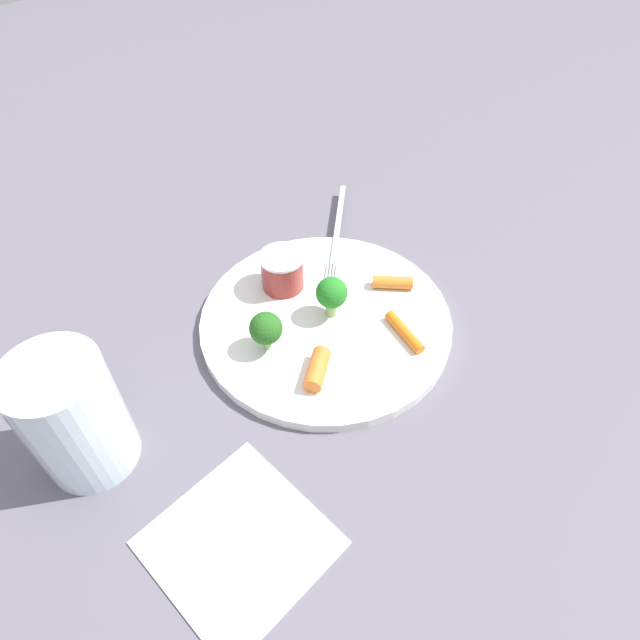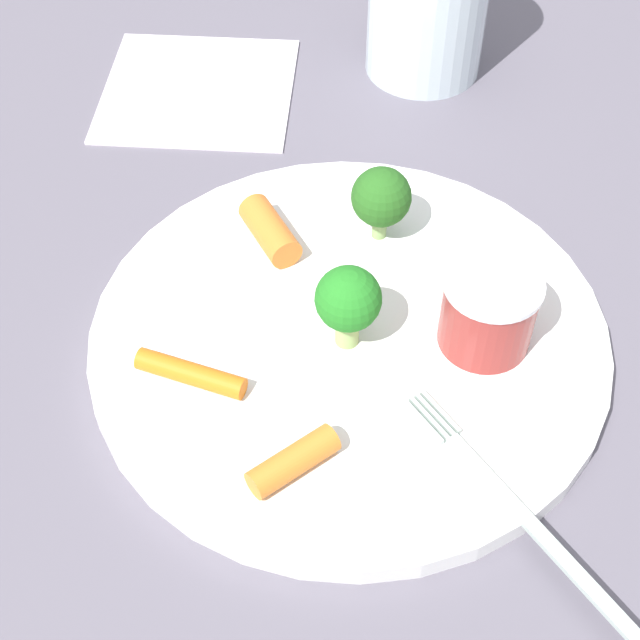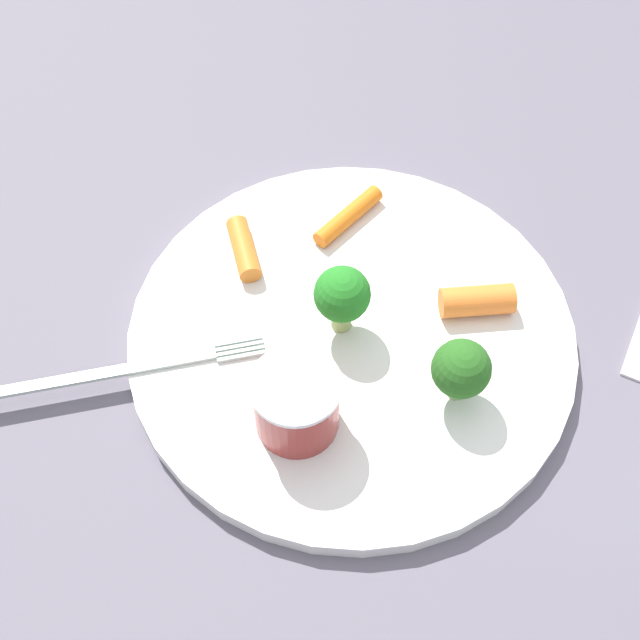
# 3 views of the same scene
# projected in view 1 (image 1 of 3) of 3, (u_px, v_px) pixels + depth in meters

# --- Properties ---
(ground_plane) EXTENTS (2.40, 2.40, 0.00)m
(ground_plane) POSITION_uv_depth(u_px,v_px,m) (326.00, 325.00, 0.58)
(ground_plane) COLOR #5E5965
(plate) EXTENTS (0.26, 0.26, 0.01)m
(plate) POSITION_uv_depth(u_px,v_px,m) (326.00, 321.00, 0.57)
(plate) COLOR white
(plate) RESTS_ON ground_plane
(sauce_cup) EXTENTS (0.05, 0.05, 0.04)m
(sauce_cup) POSITION_uv_depth(u_px,v_px,m) (282.00, 271.00, 0.59)
(sauce_cup) COLOR maroon
(sauce_cup) RESTS_ON plate
(broccoli_floret_0) EXTENTS (0.03, 0.03, 0.04)m
(broccoli_floret_0) POSITION_uv_depth(u_px,v_px,m) (266.00, 329.00, 0.52)
(broccoli_floret_0) COLOR #8AAD64
(broccoli_floret_0) RESTS_ON plate
(broccoli_floret_1) EXTENTS (0.03, 0.03, 0.05)m
(broccoli_floret_1) POSITION_uv_depth(u_px,v_px,m) (331.00, 294.00, 0.55)
(broccoli_floret_1) COLOR #9BB867
(broccoli_floret_1) RESTS_ON plate
(carrot_stick_0) EXTENTS (0.06, 0.02, 0.01)m
(carrot_stick_0) POSITION_uv_depth(u_px,v_px,m) (405.00, 332.00, 0.55)
(carrot_stick_0) COLOR orange
(carrot_stick_0) RESTS_ON plate
(carrot_stick_1) EXTENTS (0.04, 0.05, 0.02)m
(carrot_stick_1) POSITION_uv_depth(u_px,v_px,m) (317.00, 369.00, 0.51)
(carrot_stick_1) COLOR orange
(carrot_stick_1) RESTS_ON plate
(carrot_stick_2) EXTENTS (0.04, 0.04, 0.01)m
(carrot_stick_2) POSITION_uv_depth(u_px,v_px,m) (393.00, 282.00, 0.60)
(carrot_stick_2) COLOR orange
(carrot_stick_2) RESTS_ON plate
(fork) EXTENTS (0.14, 0.14, 0.00)m
(fork) POSITION_uv_depth(u_px,v_px,m) (337.00, 232.00, 0.66)
(fork) COLOR #AEBFB6
(fork) RESTS_ON plate
(drinking_glass) EXTENTS (0.08, 0.08, 0.12)m
(drinking_glass) POSITION_uv_depth(u_px,v_px,m) (74.00, 417.00, 0.43)
(drinking_glass) COLOR silver
(drinking_glass) RESTS_ON ground_plane
(napkin) EXTENTS (0.14, 0.14, 0.00)m
(napkin) POSITION_uv_depth(u_px,v_px,m) (239.00, 542.00, 0.42)
(napkin) COLOR white
(napkin) RESTS_ON ground_plane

